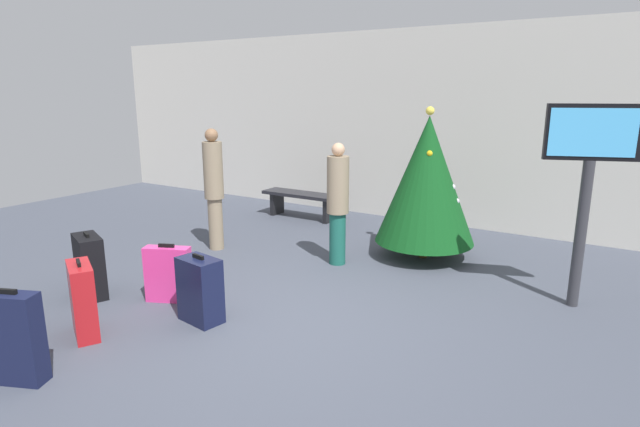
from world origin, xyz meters
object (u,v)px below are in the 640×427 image
(suitcase_1, at_px, (90,266))
(suitcase_2, at_px, (168,274))
(suitcase_0, at_px, (200,290))
(waiting_bench, at_px, (302,199))
(traveller_1, at_px, (338,201))
(suitcase_5, at_px, (15,338))
(traveller_0, at_px, (214,186))
(suitcase_4, at_px, (83,300))
(holiday_tree, at_px, (427,180))
(flight_info_kiosk, at_px, (589,167))

(suitcase_1, height_order, suitcase_2, suitcase_1)
(suitcase_0, distance_m, suitcase_2, 0.71)
(waiting_bench, relative_size, suitcase_1, 2.07)
(traveller_1, height_order, suitcase_5, traveller_1)
(traveller_0, distance_m, suitcase_4, 2.98)
(holiday_tree, bearing_deg, traveller_1, -135.62)
(traveller_0, distance_m, traveller_1, 1.94)
(traveller_0, relative_size, traveller_1, 1.08)
(holiday_tree, bearing_deg, traveller_0, -155.70)
(holiday_tree, height_order, waiting_bench, holiday_tree)
(holiday_tree, bearing_deg, suitcase_4, -115.56)
(suitcase_5, bearing_deg, suitcase_1, 127.96)
(traveller_1, distance_m, suitcase_5, 4.05)
(holiday_tree, height_order, suitcase_1, holiday_tree)
(suitcase_2, height_order, suitcase_4, suitcase_4)
(waiting_bench, xyz_separation_m, suitcase_1, (0.01, -4.43, -0.00))
(waiting_bench, xyz_separation_m, suitcase_4, (0.85, -5.07, 0.00))
(suitcase_1, bearing_deg, traveller_1, 53.50)
(suitcase_0, relative_size, suitcase_4, 0.94)
(traveller_0, height_order, suitcase_5, traveller_0)
(holiday_tree, bearing_deg, suitcase_0, -110.53)
(waiting_bench, distance_m, suitcase_0, 4.52)
(suitcase_1, height_order, suitcase_5, suitcase_5)
(suitcase_1, bearing_deg, suitcase_2, 23.38)
(suitcase_4, height_order, suitcase_5, suitcase_5)
(suitcase_5, bearing_deg, traveller_0, 108.02)
(traveller_0, bearing_deg, suitcase_1, -88.87)
(flight_info_kiosk, relative_size, traveller_1, 1.32)
(holiday_tree, bearing_deg, suitcase_5, -108.85)
(suitcase_5, bearing_deg, waiting_bench, 100.91)
(flight_info_kiosk, relative_size, suitcase_2, 3.27)
(flight_info_kiosk, height_order, traveller_1, flight_info_kiosk)
(flight_info_kiosk, bearing_deg, holiday_tree, 160.21)
(suitcase_2, bearing_deg, suitcase_1, -156.62)
(flight_info_kiosk, relative_size, traveller_0, 1.22)
(traveller_0, bearing_deg, waiting_bench, 89.21)
(suitcase_0, bearing_deg, waiting_bench, 110.41)
(holiday_tree, distance_m, traveller_1, 1.30)
(flight_info_kiosk, bearing_deg, suitcase_4, -140.10)
(waiting_bench, bearing_deg, suitcase_4, -80.53)
(flight_info_kiosk, relative_size, suitcase_1, 2.89)
(flight_info_kiosk, height_order, traveller_0, flight_info_kiosk)
(waiting_bench, bearing_deg, holiday_tree, -20.19)
(traveller_1, bearing_deg, holiday_tree, 44.38)
(traveller_1, relative_size, suitcase_0, 2.32)
(holiday_tree, distance_m, suitcase_4, 4.55)
(traveller_1, bearing_deg, suitcase_4, -107.97)
(suitcase_0, height_order, suitcase_2, suitcase_0)
(suitcase_1, bearing_deg, traveller_0, 91.13)
(suitcase_2, bearing_deg, holiday_tree, 57.99)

